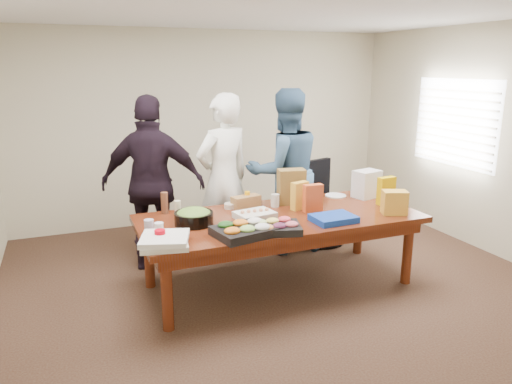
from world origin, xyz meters
name	(u,v)px	position (x,y,z in m)	size (l,w,h in m)	color
floor	(279,285)	(0.00, 0.00, -0.01)	(5.50, 5.00, 0.02)	#47301E
ceiling	(283,8)	(0.00, 0.00, 2.71)	(5.50, 5.00, 0.02)	white
wall_back	(208,127)	(0.00, 2.50, 1.35)	(5.50, 0.04, 2.70)	beige
wall_front	(488,241)	(0.00, -2.50, 1.35)	(5.50, 0.04, 2.70)	beige
wall_right	(493,141)	(2.75, 0.00, 1.35)	(0.04, 5.00, 2.70)	beige
window_panel	(455,123)	(2.72, 0.60, 1.50)	(0.03, 1.40, 1.10)	white
window_blinds	(452,123)	(2.68, 0.60, 1.50)	(0.04, 1.36, 1.00)	beige
conference_table	(279,251)	(0.00, 0.00, 0.38)	(2.80, 1.20, 0.75)	#4C1C0F
office_chair	(324,205)	(1.02, 0.90, 0.50)	(0.51, 0.51, 1.01)	black
person_center	(224,179)	(-0.30, 0.88, 0.96)	(0.70, 0.46, 1.93)	white
person_right	(285,172)	(0.47, 0.90, 0.98)	(0.95, 0.74, 1.96)	#365778
person_left	(153,184)	(-1.09, 0.94, 0.96)	(1.13, 0.47, 1.92)	black
veggie_tray	(244,231)	(-0.54, -0.41, 0.79)	(0.51, 0.40, 0.08)	black
fruit_tray	(276,228)	(-0.23, -0.42, 0.78)	(0.44, 0.34, 0.07)	black
sheet_cake	(255,215)	(-0.26, 0.02, 0.78)	(0.37, 0.28, 0.06)	silver
salad_bowl	(194,218)	(-0.87, 0.06, 0.81)	(0.37, 0.37, 0.12)	black
chip_bag_blue	(333,218)	(0.40, -0.36, 0.78)	(0.40, 0.30, 0.06)	#11379F
chip_bag_red	(313,198)	(0.37, 0.00, 0.89)	(0.20, 0.08, 0.29)	#CC4D20
chip_bag_yellow	(386,191)	(1.24, -0.04, 0.90)	(0.20, 0.08, 0.30)	#DEB400
chip_bag_orange	(300,196)	(0.29, 0.13, 0.90)	(0.19, 0.08, 0.29)	gold
mayo_jar	(275,200)	(0.09, 0.31, 0.82)	(0.09, 0.09, 0.14)	silver
mustard_bottle	(247,199)	(-0.18, 0.45, 0.83)	(0.06, 0.06, 0.16)	#F3A707
dressing_bottle	(165,203)	(-1.05, 0.50, 0.86)	(0.07, 0.07, 0.22)	brown
ranch_bottle	(178,210)	(-0.97, 0.30, 0.84)	(0.06, 0.06, 0.18)	beige
banana_bunch	(312,199)	(0.52, 0.30, 0.79)	(0.23, 0.14, 0.08)	#D9DD0B
bread_loaf	(246,202)	(-0.21, 0.41, 0.81)	(0.31, 0.13, 0.12)	olive
kraft_bag	(291,187)	(0.30, 0.36, 0.94)	(0.29, 0.17, 0.38)	brown
red_cup	(160,237)	(-1.26, -0.34, 0.81)	(0.09, 0.09, 0.12)	#C10011
clear_cup_a	(159,229)	(-1.23, -0.11, 0.81)	(0.08, 0.08, 0.11)	white
clear_cup_b	(149,226)	(-1.30, -0.01, 0.81)	(0.09, 0.09, 0.12)	silver
pizza_box_lower	(164,243)	(-1.24, -0.40, 0.77)	(0.39, 0.39, 0.04)	silver
pizza_box_upper	(165,239)	(-1.24, -0.41, 0.82)	(0.39, 0.39, 0.04)	white
plate_a	(336,196)	(0.91, 0.44, 0.76)	(0.24, 0.24, 0.01)	silver
plate_b	(312,196)	(0.64, 0.52, 0.76)	(0.26, 0.26, 0.02)	white
dip_bowl_a	(303,199)	(0.46, 0.39, 0.78)	(0.15, 0.15, 0.06)	beige
dip_bowl_b	(230,206)	(-0.37, 0.43, 0.78)	(0.13, 0.13, 0.05)	beige
grocery_bag_white	(367,184)	(1.21, 0.28, 0.90)	(0.29, 0.21, 0.31)	silver
grocery_bag_yellow	(394,202)	(1.10, -0.37, 0.87)	(0.24, 0.17, 0.24)	gold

